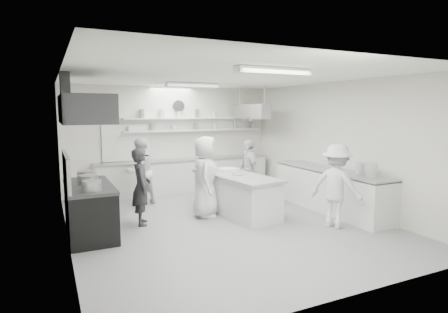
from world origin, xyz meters
name	(u,v)px	position (x,y,z in m)	size (l,w,h in m)	color
floor	(224,223)	(0.00, 0.00, -0.01)	(6.00, 7.00, 0.02)	gray
ceiling	(224,76)	(0.00, 0.00, 3.01)	(6.00, 7.00, 0.02)	white
wall_back	(172,139)	(0.00, 3.50, 1.50)	(6.00, 0.04, 3.00)	silver
wall_front	(349,180)	(0.00, -3.50, 1.50)	(6.00, 0.04, 3.00)	silver
wall_left	(65,160)	(-3.00, 0.00, 1.50)	(0.04, 7.00, 3.00)	silver
wall_right	(337,145)	(3.00, 0.00, 1.50)	(0.04, 7.00, 3.00)	silver
stove	(90,211)	(-2.60, 0.40, 0.45)	(0.80, 1.80, 0.90)	black
exhaust_hood	(85,109)	(-2.60, 0.40, 2.35)	(0.85, 2.00, 0.50)	#37373C
back_counter	(186,176)	(0.30, 3.20, 0.46)	(5.00, 0.60, 0.92)	silver
shelf_lower	(196,130)	(0.70, 3.37, 1.75)	(4.20, 0.26, 0.04)	silver
shelf_upper	(196,118)	(0.70, 3.37, 2.10)	(4.20, 0.26, 0.04)	silver
pass_through_window	(126,143)	(-1.30, 3.48, 1.45)	(1.30, 0.04, 1.00)	black
wall_clock	(178,106)	(0.20, 3.46, 2.45)	(0.32, 0.32, 0.05)	white
right_counter	(330,191)	(2.65, -0.20, 0.47)	(0.74, 3.30, 0.94)	silver
pot_rack	(251,111)	(2.00, 2.40, 2.30)	(0.30, 1.60, 0.40)	#A0A0A0
light_fixture_front	(273,71)	(0.00, -1.80, 2.94)	(1.30, 0.25, 0.10)	silver
light_fixture_rear	(192,85)	(0.00, 1.80, 2.94)	(1.30, 0.25, 0.10)	silver
prep_island	(236,195)	(0.55, 0.52, 0.42)	(0.86, 2.30, 0.85)	silver
stove_pot	(88,181)	(-2.60, 0.43, 1.02)	(0.35, 0.35, 0.22)	#A0A0A0
cook_stove	(141,187)	(-1.57, 0.62, 0.79)	(0.57, 0.38, 1.57)	#29292B
cook_back	(140,172)	(-1.24, 2.22, 0.83)	(0.80, 0.63, 1.65)	silver
cook_island_left	(205,177)	(-0.17, 0.59, 0.89)	(0.87, 0.56, 1.77)	silver
cook_island_right	(249,170)	(1.41, 1.47, 0.79)	(0.93, 0.39, 1.59)	silver
cook_right	(336,186)	(1.89, -1.23, 0.84)	(1.08, 0.62, 1.68)	silver
bowl_island_a	(238,176)	(0.57, 0.46, 0.88)	(0.26, 0.26, 0.06)	#A0A0A0
bowl_island_b	(238,180)	(0.32, -0.03, 0.88)	(0.20, 0.20, 0.06)	silver
bowl_right	(334,171)	(2.59, -0.39, 0.97)	(0.24, 0.24, 0.06)	silver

